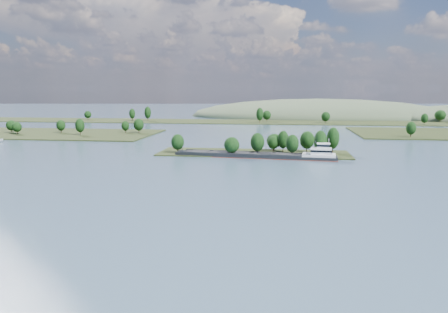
# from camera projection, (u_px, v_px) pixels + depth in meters

# --- Properties ---
(ground) EXTENTS (1800.00, 1800.00, 0.00)m
(ground) POSITION_uv_depth(u_px,v_px,m) (243.00, 176.00, 171.71)
(ground) COLOR #36475E
(ground) RESTS_ON ground
(tree_island) EXTENTS (100.00, 31.93, 14.74)m
(tree_island) POSITION_uv_depth(u_px,v_px,m) (266.00, 147.00, 227.99)
(tree_island) COLOR black
(tree_island) RESTS_ON ground
(back_shoreline) EXTENTS (900.00, 60.00, 16.32)m
(back_shoreline) POSITION_uv_depth(u_px,v_px,m) (278.00, 122.00, 444.24)
(back_shoreline) COLOR black
(back_shoreline) RESTS_ON ground
(hill_west) EXTENTS (320.00, 160.00, 44.00)m
(hill_west) POSITION_uv_depth(u_px,v_px,m) (320.00, 117.00, 535.97)
(hill_west) COLOR #3F4E36
(hill_west) RESTS_ON ground
(cargo_barge) EXTENTS (81.38, 17.31, 10.93)m
(cargo_barge) POSITION_uv_depth(u_px,v_px,m) (266.00, 155.00, 217.02)
(cargo_barge) COLOR black
(cargo_barge) RESTS_ON ground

